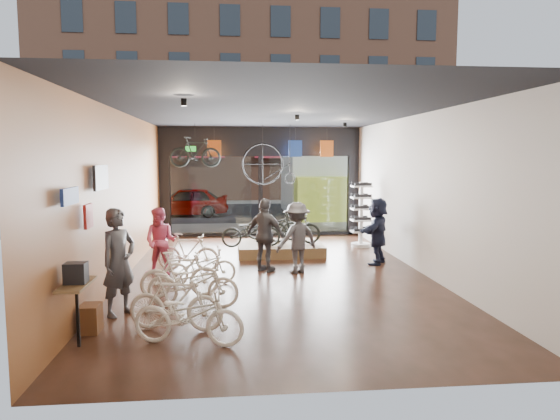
{
  "coord_description": "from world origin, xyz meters",
  "views": [
    {
      "loc": [
        -1.03,
        -11.55,
        2.77
      ],
      "look_at": [
        0.24,
        1.4,
        1.39
      ],
      "focal_mm": 32.0,
      "sensor_mm": 36.0,
      "label": 1
    }
  ],
  "objects": [
    {
      "name": "jersey_mid",
      "position": [
        1.13,
        5.2,
        3.05
      ],
      "size": [
        0.45,
        0.03,
        0.55
      ],
      "primitive_type": "cube",
      "color": "#1E3F99",
      "rests_on": "ceiling"
    },
    {
      "name": "wall_left",
      "position": [
        -3.52,
        0.0,
        1.9
      ],
      "size": [
        0.04,
        12.0,
        3.8
      ],
      "primitive_type": "cube",
      "color": "#915B2F",
      "rests_on": "ground"
    },
    {
      "name": "jersey_right",
      "position": [
        2.2,
        5.2,
        3.05
      ],
      "size": [
        0.45,
        0.03,
        0.55
      ],
      "primitive_type": "cube",
      "color": "#CC5919",
      "rests_on": "ceiling"
    },
    {
      "name": "floor_bike_0",
      "position": [
        -1.68,
        -4.3,
        0.44
      ],
      "size": [
        1.78,
        0.99,
        0.89
      ],
      "primitive_type": "imported",
      "rotation": [
        0.0,
        0.0,
        1.32
      ],
      "color": "silver",
      "rests_on": "ground_plane"
    },
    {
      "name": "ground_plane",
      "position": [
        0.0,
        0.0,
        -0.02
      ],
      "size": [
        7.0,
        12.0,
        0.04
      ],
      "primitive_type": "cube",
      "color": "black",
      "rests_on": "ground"
    },
    {
      "name": "sidewalk_near",
      "position": [
        0.0,
        7.2,
        0.06
      ],
      "size": [
        30.0,
        2.4,
        0.12
      ],
      "primitive_type": "cube",
      "color": "slate",
      "rests_on": "ground"
    },
    {
      "name": "hung_bike",
      "position": [
        -2.13,
        4.2,
        2.93
      ],
      "size": [
        1.64,
        0.75,
        0.95
      ],
      "primitive_type": "imported",
      "rotation": [
        0.0,
        0.0,
        1.77
      ],
      "color": "black",
      "rests_on": "ceiling"
    },
    {
      "name": "display_platform",
      "position": [
        0.35,
        2.52,
        0.15
      ],
      "size": [
        2.4,
        1.8,
        0.3
      ],
      "primitive_type": "cube",
      "color": "brown",
      "rests_on": "ground_plane"
    },
    {
      "name": "sidewalk_far",
      "position": [
        0.0,
        19.0,
        0.06
      ],
      "size": [
        30.0,
        2.0,
        0.12
      ],
      "primitive_type": "cube",
      "color": "slate",
      "rests_on": "ground"
    },
    {
      "name": "wall_merch",
      "position": [
        -3.38,
        -3.5,
        1.3
      ],
      "size": [
        0.4,
        2.4,
        2.6
      ],
      "primitive_type": null,
      "color": "navy",
      "rests_on": "wall_left"
    },
    {
      "name": "sunglasses_rack",
      "position": [
        2.95,
        3.41,
        1.01
      ],
      "size": [
        0.6,
        0.5,
        2.01
      ],
      "primitive_type": null,
      "rotation": [
        0.0,
        0.0,
        -0.02
      ],
      "color": "white",
      "rests_on": "ground_plane"
    },
    {
      "name": "opposite_building",
      "position": [
        0.0,
        21.5,
        7.0
      ],
      "size": [
        26.0,
        5.0,
        14.0
      ],
      "primitive_type": "cube",
      "color": "brown",
      "rests_on": "ground"
    },
    {
      "name": "box_truck",
      "position": [
        2.77,
        11.0,
        1.41
      ],
      "size": [
        2.39,
        7.16,
        2.82
      ],
      "primitive_type": null,
      "color": "silver",
      "rests_on": "street_road"
    },
    {
      "name": "street_road",
      "position": [
        0.0,
        15.0,
        -0.01
      ],
      "size": [
        30.0,
        18.0,
        0.02
      ],
      "primitive_type": "cube",
      "color": "black",
      "rests_on": "ground"
    },
    {
      "name": "exit_sign",
      "position": [
        -2.4,
        5.88,
        3.05
      ],
      "size": [
        0.35,
        0.06,
        0.18
      ],
      "primitive_type": "cube",
      "color": "#198C26",
      "rests_on": "storefront"
    },
    {
      "name": "display_bike_right",
      "position": [
        0.2,
        3.17,
        0.73
      ],
      "size": [
        1.71,
        0.89,
        0.85
      ],
      "primitive_type": "imported",
      "rotation": [
        0.0,
        0.0,
        1.36
      ],
      "color": "black",
      "rests_on": "display_platform"
    },
    {
      "name": "display_bike_left",
      "position": [
        -0.5,
        2.04,
        0.73
      ],
      "size": [
        1.66,
        0.67,
        0.85
      ],
      "primitive_type": "imported",
      "rotation": [
        0.0,
        0.0,
        1.63
      ],
      "color": "black",
      "rests_on": "display_platform"
    },
    {
      "name": "penny_farthing",
      "position": [
        0.26,
        4.42,
        2.5
      ],
      "size": [
        1.65,
        0.06,
        1.32
      ],
      "primitive_type": null,
      "color": "black",
      "rests_on": "ceiling"
    },
    {
      "name": "wall_right",
      "position": [
        3.52,
        0.0,
        1.9
      ],
      "size": [
        0.04,
        12.0,
        3.8
      ],
      "primitive_type": "cube",
      "color": "beige",
      "rests_on": "ground"
    },
    {
      "name": "customer_5",
      "position": [
        2.74,
        0.94,
        0.86
      ],
      "size": [
        1.28,
        1.63,
        1.73
      ],
      "primitive_type": "imported",
      "rotation": [
        0.0,
        0.0,
        4.16
      ],
      "color": "#161C33",
      "rests_on": "ground_plane"
    },
    {
      "name": "customer_1",
      "position": [
        -2.7,
        0.21,
        0.8
      ],
      "size": [
        0.9,
        0.77,
        1.6
      ],
      "primitive_type": "imported",
      "rotation": [
        0.0,
        0.0,
        -0.24
      ],
      "color": "#CC4C72",
      "rests_on": "ground_plane"
    },
    {
      "name": "floor_bike_4",
      "position": [
        -1.72,
        -0.84,
        0.41
      ],
      "size": [
        1.62,
        0.8,
        0.82
      ],
      "primitive_type": "imported",
      "rotation": [
        0.0,
        0.0,
        1.74
      ],
      "color": "silver",
      "rests_on": "ground_plane"
    },
    {
      "name": "customer_0",
      "position": [
        -3.0,
        -2.76,
        0.95
      ],
      "size": [
        0.78,
        0.82,
        1.89
      ],
      "primitive_type": "imported",
      "rotation": [
        0.0,
        0.0,
        0.9
      ],
      "color": "#3F3F44",
      "rests_on": "ground_plane"
    },
    {
      "name": "floor_bike_2",
      "position": [
        -1.76,
        -2.41,
        0.45
      ],
      "size": [
        1.81,
        0.92,
        0.91
      ],
      "primitive_type": "imported",
      "rotation": [
        0.0,
        0.0,
        1.38
      ],
      "color": "silver",
      "rests_on": "ground_plane"
    },
    {
      "name": "street_car",
      "position": [
        -3.18,
        12.0,
        0.68
      ],
      "size": [
        4.01,
        1.61,
        1.37
      ],
      "primitive_type": "imported",
      "rotation": [
        0.0,
        0.0,
        -1.57
      ],
      "color": "gray",
      "rests_on": "street_road"
    },
    {
      "name": "customer_2",
      "position": [
        -0.22,
        0.33,
        0.89
      ],
      "size": [
        1.09,
        0.99,
        1.78
      ],
      "primitive_type": "imported",
      "rotation": [
        0.0,
        0.0,
        2.48
      ],
      "color": "#3F3F44",
      "rests_on": "ground_plane"
    },
    {
      "name": "storefront",
      "position": [
        0.0,
        6.0,
        1.9
      ],
      "size": [
        7.0,
        0.26,
        3.8
      ],
      "primitive_type": null,
      "color": "black",
      "rests_on": "ground"
    },
    {
      "name": "wall_back",
      "position": [
        0.0,
        -6.02,
        1.9
      ],
      "size": [
        7.0,
        0.04,
        3.8
      ],
      "primitive_type": "cube",
      "color": "beige",
      "rests_on": "ground"
    },
    {
      "name": "ceiling",
      "position": [
        0.0,
        0.0,
        3.82
      ],
      "size": [
        7.0,
        12.0,
        0.04
      ],
      "primitive_type": "cube",
      "color": "black",
      "rests_on": "ground"
    },
    {
      "name": "customer_3",
      "position": [
        0.52,
        0.12,
        0.85
      ],
      "size": [
        1.27,
        1.06,
        1.7
      ],
      "primitive_type": "imported",
      "rotation": [
        0.0,
        0.0,
        3.61
      ],
      "color": "#3F3F44",
      "rests_on": "ground_plane"
    },
    {
      "name": "display_bike_mid",
      "position": [
        0.75,
        2.5,
        0.76
      ],
      "size": [
        1.58,
        0.8,
        0.91
      ],
      "primitive_type": "imported",
      "rotation": [
        0.0,
        0.0,
        1.32
      ],
      "color": "black",
      "rests_on": "display_platform"
    },
    {
      "name": "floor_bike_3",
      "position": [
        -2.05,
        -1.76,
        0.46
      ],
      "size": [
        1.59,
        0.64,
        0.93
      ],
      "primitive_type": "imported",
      "rotation": [
        0.0,
        0.0,
        1.71
      ],
      "color": "silver",
      "rests_on": "ground_plane"
    },
    {
      "name": "floor_bike_1",
      "position": [
        -1.93,
        -3.68,
        0.47
      ],
      "size": [
        1.61,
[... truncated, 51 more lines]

